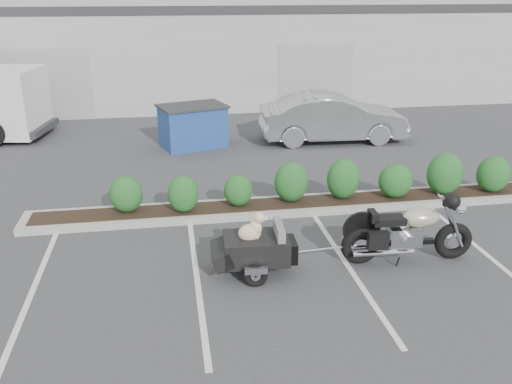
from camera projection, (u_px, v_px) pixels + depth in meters
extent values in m
plane|color=#38383A|center=(276.00, 257.00, 10.02)|extent=(90.00, 90.00, 0.00)
cube|color=#9E9E93|center=(300.00, 205.00, 12.18)|extent=(12.00, 1.00, 0.15)
cube|color=#9EA099|center=(203.00, 48.00, 24.96)|extent=(26.00, 10.00, 4.00)
torus|color=black|center=(360.00, 245.00, 9.70)|extent=(0.72, 0.22, 0.71)
torus|color=black|center=(453.00, 241.00, 9.88)|extent=(0.72, 0.22, 0.71)
cylinder|color=silver|center=(360.00, 245.00, 9.70)|extent=(0.30, 0.14, 0.30)
cylinder|color=silver|center=(453.00, 241.00, 9.88)|extent=(0.26, 0.12, 0.25)
cylinder|color=silver|center=(455.00, 224.00, 9.63)|extent=(0.46, 0.08, 0.94)
cylinder|color=silver|center=(449.00, 219.00, 9.83)|extent=(0.46, 0.08, 0.94)
cylinder|color=silver|center=(446.00, 201.00, 9.57)|extent=(0.08, 0.74, 0.04)
cylinder|color=silver|center=(460.00, 209.00, 9.66)|extent=(0.14, 0.20, 0.19)
sphere|color=black|center=(452.00, 201.00, 9.22)|extent=(0.29, 0.29, 0.27)
cube|color=silver|center=(404.00, 235.00, 9.72)|extent=(0.60, 0.39, 0.36)
cube|color=black|center=(409.00, 242.00, 9.78)|extent=(0.95, 0.16, 0.08)
ellipsoid|color=#C2B39C|center=(421.00, 217.00, 9.63)|extent=(0.72, 0.43, 0.35)
cube|color=black|center=(388.00, 220.00, 9.57)|extent=(0.60, 0.35, 0.13)
cube|color=black|center=(373.00, 216.00, 9.51)|extent=(0.14, 0.32, 0.17)
cylinder|color=silver|center=(383.00, 253.00, 9.58)|extent=(1.11, 0.16, 0.09)
cylinder|color=silver|center=(377.00, 243.00, 9.94)|extent=(1.11, 0.16, 0.09)
cube|color=black|center=(378.00, 240.00, 9.36)|extent=(0.37, 0.17, 0.32)
cube|color=black|center=(256.00, 248.00, 9.31)|extent=(1.15, 0.82, 0.44)
cube|color=slate|center=(279.00, 232.00, 9.25)|extent=(0.16, 0.66, 0.32)
cube|color=slate|center=(259.00, 242.00, 9.28)|extent=(0.77, 0.69, 0.04)
cube|color=black|center=(222.00, 254.00, 9.28)|extent=(0.44, 0.78, 0.39)
cube|color=black|center=(290.00, 249.00, 9.39)|extent=(0.24, 0.54, 0.36)
torus|color=black|center=(256.00, 276.00, 9.00)|extent=(0.42, 0.14, 0.41)
torus|color=black|center=(250.00, 251.00, 9.82)|extent=(0.42, 0.14, 0.41)
cube|color=silver|center=(256.00, 271.00, 8.90)|extent=(0.38, 0.11, 0.11)
cube|color=silver|center=(250.00, 244.00, 9.83)|extent=(0.38, 0.11, 0.11)
cylinder|color=black|center=(253.00, 263.00, 9.41)|extent=(0.09, 0.95, 0.04)
cylinder|color=silver|center=(304.00, 252.00, 9.45)|extent=(0.63, 0.07, 0.04)
ellipsoid|color=beige|center=(250.00, 233.00, 9.19)|extent=(0.41, 0.29, 0.32)
ellipsoid|color=beige|center=(255.00, 228.00, 9.17)|extent=(0.24, 0.23, 0.29)
sphere|color=beige|center=(259.00, 218.00, 9.11)|extent=(0.21, 0.21, 0.20)
ellipsoid|color=beige|center=(265.00, 219.00, 9.13)|extent=(0.15, 0.09, 0.07)
sphere|color=black|center=(268.00, 218.00, 9.13)|extent=(0.04, 0.04, 0.04)
ellipsoid|color=beige|center=(257.00, 218.00, 9.04)|extent=(0.05, 0.04, 0.11)
ellipsoid|color=beige|center=(256.00, 215.00, 9.15)|extent=(0.05, 0.04, 0.11)
cylinder|color=beige|center=(258.00, 240.00, 9.19)|extent=(0.05, 0.05, 0.13)
cylinder|color=beige|center=(257.00, 237.00, 9.30)|extent=(0.05, 0.05, 0.13)
imported|color=#B8B8C0|center=(333.00, 118.00, 17.21)|extent=(4.70, 1.86, 1.52)
cube|color=navy|center=(193.00, 127.00, 16.68)|extent=(2.15, 1.73, 1.25)
cube|color=#2D2D30|center=(192.00, 106.00, 16.45)|extent=(2.28, 1.86, 0.06)
cube|color=silver|center=(9.00, 102.00, 17.43)|extent=(2.25, 2.49, 2.10)
cube|color=black|center=(10.00, 110.00, 17.53)|extent=(0.38, 1.80, 0.96)
cylinder|color=black|center=(20.00, 118.00, 18.68)|extent=(0.89, 0.41, 0.86)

